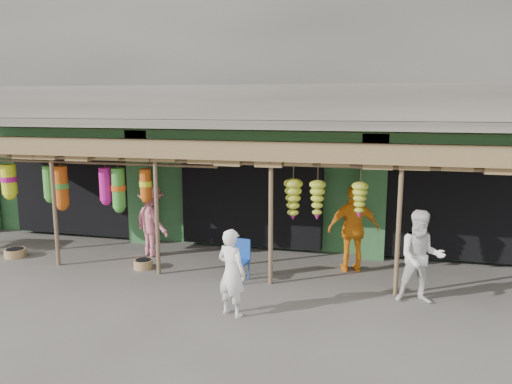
% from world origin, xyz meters
% --- Properties ---
extents(ground, '(80.00, 80.00, 0.00)m').
position_xyz_m(ground, '(0.00, 0.00, 0.00)').
color(ground, '#514C47').
rests_on(ground, ground).
extents(building, '(16.40, 6.80, 7.00)m').
position_xyz_m(building, '(-0.00, 4.87, 3.37)').
color(building, gray).
rests_on(building, ground).
extents(awning, '(14.00, 2.70, 2.79)m').
position_xyz_m(awning, '(-0.17, 0.80, 2.58)').
color(awning, brown).
rests_on(awning, ground).
extents(blue_chair, '(0.46, 0.47, 0.87)m').
position_xyz_m(blue_chair, '(0.31, -0.12, 0.48)').
color(blue_chair, '#1945A5').
rests_on(blue_chair, ground).
extents(basket_mid, '(0.56, 0.56, 0.19)m').
position_xyz_m(basket_mid, '(-5.42, 0.11, 0.10)').
color(basket_mid, olive).
rests_on(basket_mid, ground).
extents(basket_right, '(0.45, 0.45, 0.20)m').
position_xyz_m(basket_right, '(-2.00, 0.06, 0.10)').
color(basket_right, olive).
rests_on(basket_right, ground).
extents(person_front, '(0.67, 0.57, 1.56)m').
position_xyz_m(person_front, '(0.66, -1.87, 0.78)').
color(person_front, white).
rests_on(person_front, ground).
extents(person_right, '(0.92, 0.74, 1.77)m').
position_xyz_m(person_right, '(3.91, -0.51, 0.88)').
color(person_right, silver).
rests_on(person_right, ground).
extents(person_vendor, '(1.21, 0.75, 1.93)m').
position_xyz_m(person_vendor, '(2.61, 0.99, 0.96)').
color(person_vendor, orange).
rests_on(person_vendor, ground).
extents(person_shopper, '(1.29, 1.12, 1.73)m').
position_xyz_m(person_shopper, '(-2.23, 1.04, 0.86)').
color(person_shopper, pink).
rests_on(person_shopper, ground).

